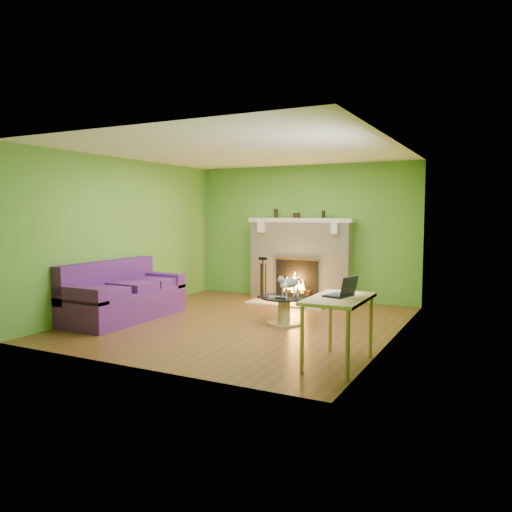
{
  "coord_description": "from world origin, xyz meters",
  "views": [
    {
      "loc": [
        3.6,
        -6.63,
        1.69
      ],
      "look_at": [
        0.01,
        0.4,
        1.0
      ],
      "focal_mm": 35.0,
      "sensor_mm": 36.0,
      "label": 1
    }
  ],
  "objects_px": {
    "desk": "(339,305)",
    "sofa": "(122,297)",
    "cat": "(290,285)",
    "coffee_table": "(284,308)"
  },
  "relations": [
    {
      "from": "desk",
      "to": "sofa",
      "type": "bearing_deg",
      "value": 168.68
    },
    {
      "from": "sofa",
      "to": "cat",
      "type": "xyz_separation_m",
      "value": [
        2.53,
        0.89,
        0.23
      ]
    },
    {
      "from": "coffee_table",
      "to": "desk",
      "type": "bearing_deg",
      "value": -49.65
    },
    {
      "from": "coffee_table",
      "to": "cat",
      "type": "bearing_deg",
      "value": 32.01
    },
    {
      "from": "sofa",
      "to": "desk",
      "type": "relative_size",
      "value": 1.99
    },
    {
      "from": "coffee_table",
      "to": "desk",
      "type": "height_order",
      "value": "desk"
    },
    {
      "from": "coffee_table",
      "to": "cat",
      "type": "distance_m",
      "value": 0.36
    },
    {
      "from": "cat",
      "to": "coffee_table",
      "type": "bearing_deg",
      "value": -131.35
    },
    {
      "from": "sofa",
      "to": "coffee_table",
      "type": "xyz_separation_m",
      "value": [
        2.45,
        0.84,
        -0.11
      ]
    },
    {
      "from": "sofa",
      "to": "coffee_table",
      "type": "relative_size",
      "value": 2.77
    }
  ]
}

